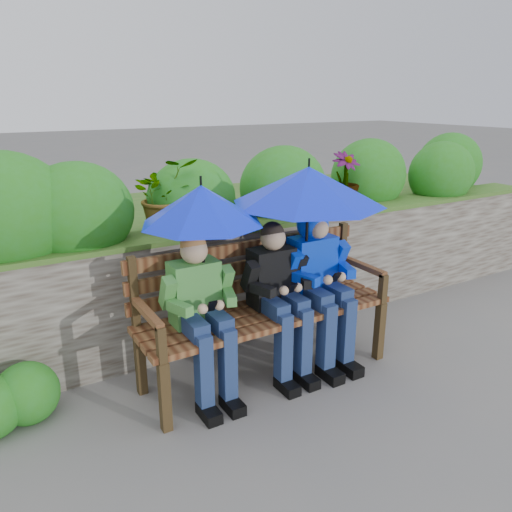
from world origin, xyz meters
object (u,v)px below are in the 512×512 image
park_bench (261,300)px  boy_right (319,273)px  umbrella_left (202,205)px  boy_left (201,308)px  umbrella_right (308,186)px  boy_middle (279,291)px

park_bench → boy_right: (0.47, -0.09, 0.16)m
boy_right → umbrella_left: 1.16m
park_bench → boy_left: 0.56m
umbrella_left → umbrella_right: size_ratio=0.73×
boy_middle → boy_right: 0.39m
boy_left → umbrella_right: (0.90, 0.03, 0.76)m
boy_right → umbrella_right: (-0.11, 0.03, 0.70)m
boy_middle → park_bench: bearing=133.4°
boy_left → umbrella_right: 1.18m
boy_middle → boy_right: bearing=1.2°
umbrella_left → boy_middle: bearing=-5.6°
boy_middle → umbrella_left: umbrella_left is taller
boy_middle → umbrella_right: 0.81m
boy_left → umbrella_left: bearing=45.8°
umbrella_right → umbrella_left: bearing=178.4°
boy_middle → boy_left: bearing=-180.0°
umbrella_right → park_bench: bearing=170.0°
umbrella_left → boy_left: bearing=-134.2°
umbrella_right → boy_right: bearing=-12.5°
boy_middle → boy_right: boy_right is taller
park_bench → umbrella_left: size_ratio=2.36×
boy_right → boy_left: bearing=-179.5°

